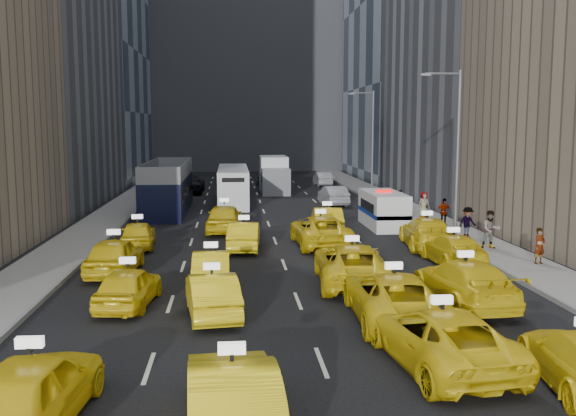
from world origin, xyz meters
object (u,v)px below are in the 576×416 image
double_decker (168,187)px  taxi_1 (232,399)px  taxi_2 (441,337)px  nypd_van (383,210)px  pedestrian_0 (540,246)px  taxi_0 (32,390)px  box_truck (274,175)px  city_bus (233,186)px

double_decker → taxi_1: bearing=-87.5°
taxi_2 → nypd_van: (3.90, 22.57, 0.27)m
taxi_2 → nypd_van: size_ratio=1.01×
pedestrian_0 → taxi_0: bearing=-162.8°
taxi_1 → nypd_van: bearing=-113.3°
box_truck → nypd_van: bearing=-81.3°
taxi_0 → double_decker: 33.61m
taxi_1 → taxi_0: bearing=-15.3°
taxi_1 → nypd_van: 27.64m
nypd_van → city_bus: bearing=121.6°
nypd_van → box_truck: bearing=100.4°
taxi_1 → city_bus: 38.89m
taxi_1 → pedestrian_0: 19.78m
city_bus → double_decker: bearing=-132.6°
nypd_van → city_bus: city_bus is taller
city_bus → pedestrian_0: (13.35, -24.44, -0.46)m
nypd_van → double_decker: 16.21m
taxi_2 → city_bus: city_bus is taller
taxi_2 → nypd_van: 22.90m
nypd_van → taxi_1: bearing=-113.4°
taxi_1 → city_bus: (0.16, 38.89, 0.58)m
nypd_van → box_truck: size_ratio=0.74×
taxi_2 → nypd_van: nypd_van is taller
double_decker → city_bus: double_decker is taller
taxi_1 → box_truck: 47.25m
taxi_0 → double_decker: bearing=-83.2°
nypd_van → double_decker: bearing=144.9°
double_decker → taxi_2: bearing=-77.2°
nypd_van → pedestrian_0: 12.33m
taxi_0 → nypd_van: bearing=-111.9°
box_truck → double_decker: bearing=-129.4°
taxi_0 → taxi_2: taxi_0 is taller
taxi_0 → city_bus: bearing=-90.3°
double_decker → box_truck: (8.53, 12.63, -0.14)m
nypd_van → city_bus: size_ratio=0.49×
box_truck → pedestrian_0: size_ratio=4.66×
taxi_0 → taxi_2: 9.87m
taxi_0 → taxi_1: taxi_1 is taller
taxi_2 → city_bus: bearing=-88.4°
box_truck → taxi_0: bearing=-105.4°
taxi_0 → taxi_1: (4.12, -0.85, 0.02)m
double_decker → box_truck: double_decker is taller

